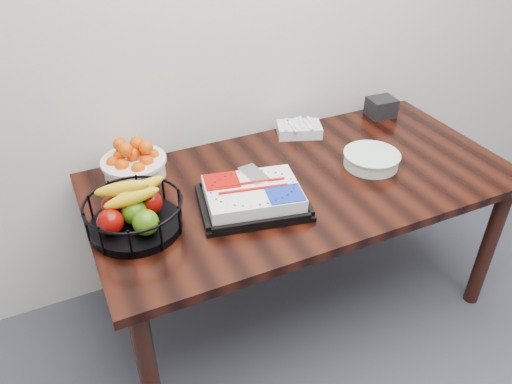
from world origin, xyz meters
name	(u,v)px	position (x,y,z in m)	size (l,w,h in m)	color
table	(302,194)	(0.00, 2.00, 0.66)	(1.80, 0.90, 0.75)	black
cake_tray	(253,197)	(-0.28, 1.91, 0.79)	(0.47, 0.40, 0.09)	black
tangerine_bowl	(134,161)	(-0.64, 2.31, 0.82)	(0.27, 0.27, 0.17)	white
fruit_basket	(134,212)	(-0.73, 1.96, 0.83)	(0.36, 0.36, 0.19)	black
plate_stack	(371,159)	(0.32, 1.96, 0.78)	(0.25, 0.25, 0.06)	white
fork_bag	(299,129)	(0.17, 2.35, 0.78)	(0.24, 0.20, 0.06)	silver
napkin_box	(381,107)	(0.66, 2.35, 0.80)	(0.14, 0.12, 0.10)	black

